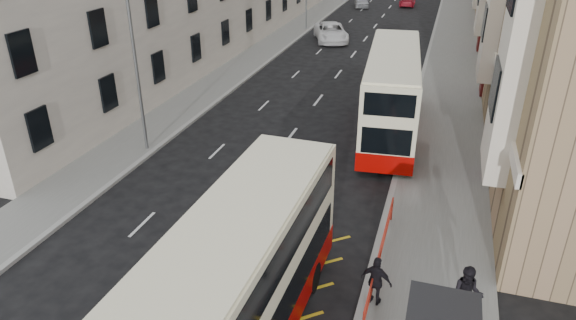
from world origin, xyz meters
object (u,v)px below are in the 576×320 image
(pedestrian_far, at_px, (376,281))
(car_silver, at_px, (362,1))
(double_decker_front, at_px, (232,299))
(pedestrian_mid, at_px, (467,295))
(white_van, at_px, (331,32))
(double_decker_rear, at_px, (391,93))
(car_red, at_px, (408,0))
(street_lamp_near, at_px, (136,61))

(pedestrian_far, xyz_separation_m, car_silver, (-9.74, 52.75, -0.28))
(double_decker_front, distance_m, pedestrian_mid, 6.87)
(white_van, xyz_separation_m, car_silver, (-0.46, 18.74, -0.11))
(double_decker_rear, bearing_deg, car_silver, 96.88)
(double_decker_rear, relative_size, pedestrian_far, 6.84)
(car_red, bearing_deg, car_silver, 23.44)
(pedestrian_mid, relative_size, car_silver, 0.45)
(street_lamp_near, bearing_deg, car_silver, 86.23)
(double_decker_front, bearing_deg, pedestrian_mid, 31.50)
(double_decker_rear, xyz_separation_m, pedestrian_mid, (4.00, -13.78, -1.21))
(pedestrian_mid, xyz_separation_m, car_silver, (-12.35, 52.68, -0.37))
(car_red, bearing_deg, white_van, 75.07)
(pedestrian_mid, relative_size, car_red, 0.41)
(pedestrian_far, bearing_deg, white_van, -62.80)
(car_red, bearing_deg, pedestrian_far, 92.55)
(street_lamp_near, distance_m, car_silver, 45.15)
(pedestrian_far, bearing_deg, car_red, -73.52)
(double_decker_front, xyz_separation_m, pedestrian_far, (3.25, 3.33, -1.27))
(double_decker_rear, height_order, pedestrian_mid, double_decker_rear)
(white_van, bearing_deg, double_decker_front, -101.69)
(street_lamp_near, height_order, double_decker_front, street_lamp_near)
(pedestrian_far, bearing_deg, car_silver, -67.61)
(double_decker_front, distance_m, car_silver, 56.48)
(street_lamp_near, relative_size, car_red, 1.77)
(pedestrian_far, bearing_deg, pedestrian_mid, -166.43)
(street_lamp_near, xyz_separation_m, double_decker_rear, (11.30, 5.98, -2.35))
(street_lamp_near, bearing_deg, double_decker_rear, 27.88)
(double_decker_rear, bearing_deg, pedestrian_far, -89.46)
(street_lamp_near, bearing_deg, double_decker_front, -49.84)
(pedestrian_far, distance_m, car_silver, 53.65)
(double_decker_front, bearing_deg, street_lamp_near, 131.48)
(double_decker_rear, relative_size, car_silver, 2.77)
(double_decker_rear, xyz_separation_m, pedestrian_far, (1.40, -13.85, -1.30))
(car_silver, distance_m, car_red, 5.91)
(pedestrian_far, distance_m, white_van, 35.26)
(double_decker_front, xyz_separation_m, pedestrian_mid, (5.85, 3.40, -1.18))
(white_van, distance_m, car_red, 21.84)
(double_decker_front, relative_size, double_decker_rear, 0.97)
(pedestrian_mid, distance_m, pedestrian_far, 2.60)
(pedestrian_mid, bearing_deg, pedestrian_far, -175.18)
(double_decker_front, height_order, double_decker_rear, double_decker_rear)
(pedestrian_far, relative_size, white_van, 0.29)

